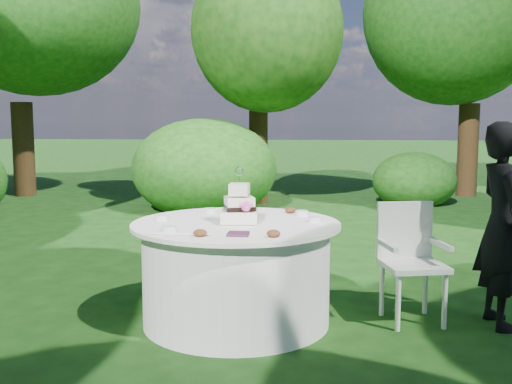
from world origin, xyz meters
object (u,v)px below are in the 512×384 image
Objects in this scene: guest at (503,225)px; table at (236,272)px; napkins at (238,234)px; cake at (240,208)px; chair at (409,253)px.

guest is 0.97× the size of table.
guest is at bearing 18.07° from napkins.
napkins is 0.09× the size of table.
cake is at bearing -25.83° from table.
table is 3.79× the size of cake.
chair is at bearing 76.54° from guest.
cake is at bearing -170.37° from chair.
napkins is 1.99m from guest.
napkins is 0.09× the size of guest.
napkins is 0.16× the size of chair.
guest reaches higher than napkins.
chair reaches higher than table.
cake reaches higher than table.
table is at bearing -171.16° from chair.
table is 1.33m from chair.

